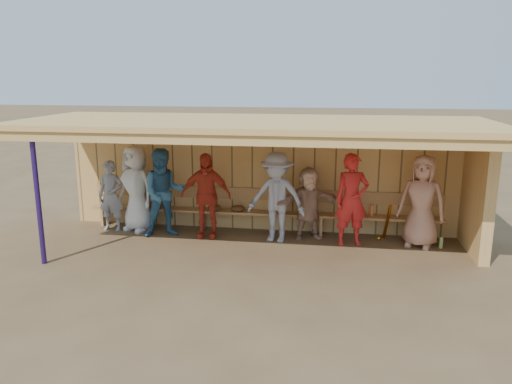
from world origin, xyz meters
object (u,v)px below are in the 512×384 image
at_px(player_h, 422,201).
at_px(player_g, 352,200).
at_px(player_b, 136,188).
at_px(player_d, 206,196).
at_px(player_f, 309,203).
at_px(bench, 261,208).
at_px(player_c, 164,193).
at_px(player_e, 276,197).
at_px(player_a, 111,196).

bearing_deg(player_h, player_g, -156.15).
bearing_deg(player_h, player_b, -161.21).
height_order(player_d, player_f, player_d).
bearing_deg(player_g, bench, 150.85).
height_order(player_b, player_h, player_b).
height_order(player_c, bench, player_c).
bearing_deg(player_g, player_d, 167.61).
distance_m(player_g, bench, 2.01).
bearing_deg(player_f, bench, 141.87).
xyz_separation_m(player_g, player_h, (1.35, 0.08, -0.00)).
bearing_deg(player_b, player_e, 18.68).
distance_m(player_c, player_d, 0.87).
bearing_deg(player_a, player_f, 3.28).
height_order(player_b, player_f, player_b).
relative_size(player_a, player_b, 0.82).
height_order(player_a, bench, player_a).
distance_m(player_f, player_g, 0.90).
height_order(player_c, player_d, player_c).
distance_m(player_e, player_f, 0.71).
height_order(player_a, player_b, player_b).
distance_m(player_b, player_g, 4.57).
xyz_separation_m(player_d, player_h, (4.32, 0.07, 0.03)).
height_order(player_g, bench, player_g).
height_order(player_e, player_g, same).
bearing_deg(player_e, player_a, -173.10).
distance_m(player_a, bench, 3.27).
height_order(player_b, player_d, player_b).
relative_size(player_b, player_g, 1.02).
height_order(player_b, player_c, player_b).
height_order(player_b, bench, player_b).
height_order(player_c, player_g, player_c).
xyz_separation_m(player_e, player_g, (1.49, 0.02, 0.00)).
bearing_deg(player_d, player_e, -5.53).
distance_m(player_e, bench, 0.82).
bearing_deg(player_f, player_c, 165.78).
bearing_deg(bench, player_c, -162.29).
bearing_deg(bench, player_d, -152.54).
height_order(player_f, player_h, player_h).
distance_m(player_a, player_g, 5.12).
xyz_separation_m(player_d, player_f, (2.12, 0.22, -0.14)).
relative_size(player_h, bench, 0.24).
bearing_deg(player_e, player_f, 31.34).
distance_m(player_d, player_f, 2.13).
relative_size(player_d, player_g, 0.97).
bearing_deg(player_h, player_c, -158.27).
xyz_separation_m(player_a, player_f, (4.27, 0.08, -0.02)).
height_order(player_f, player_g, player_g).
xyz_separation_m(player_b, player_h, (5.92, -0.15, -0.02)).
relative_size(player_a, player_g, 0.84).
xyz_separation_m(player_b, player_g, (4.57, -0.24, -0.02)).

